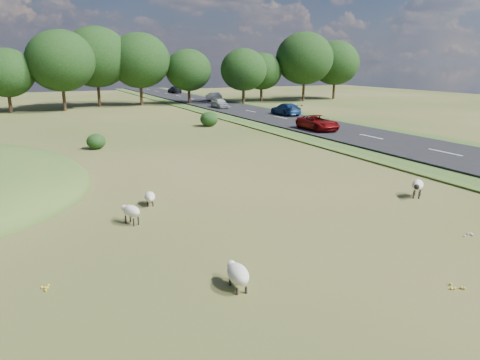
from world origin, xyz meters
name	(u,v)px	position (x,y,z in m)	size (l,w,h in m)	color
ground	(130,149)	(0.00, 20.00, 0.00)	(160.00, 160.00, 0.00)	#354E18
road	(289,120)	(20.00, 30.00, 0.12)	(8.00, 150.00, 0.25)	black
treeline	(67,62)	(-1.06, 55.44, 6.57)	(96.28, 14.66, 11.70)	black
shrubs	(108,129)	(-0.45, 27.15, 0.72)	(23.92, 10.40, 1.53)	black
sheep_0	(150,197)	(-2.19, 4.98, 0.40)	(0.64, 1.14, 0.63)	#BDB79C
sheep_1	(131,211)	(-3.53, 2.69, 0.57)	(0.83, 1.17, 0.81)	#BDB79C
sheep_2	(237,273)	(-1.89, -4.32, 0.48)	(0.67, 1.35, 0.76)	#BDB79C
sheep_3	(418,185)	(10.15, 0.76, 0.62)	(1.18, 1.08, 0.88)	#BDB79C
car_0	(318,123)	(18.10, 21.42, 0.94)	(2.28, 4.95, 1.38)	maroon
car_1	(175,90)	(21.90, 80.48, 0.95)	(1.95, 4.80, 1.39)	black
car_3	(220,103)	(18.10, 46.16, 0.92)	(1.59, 3.95, 1.34)	silver
car_4	(213,97)	(21.90, 58.27, 0.93)	(1.45, 4.15, 1.37)	white
car_6	(286,109)	(21.90, 34.07, 0.97)	(2.01, 4.95, 1.44)	navy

